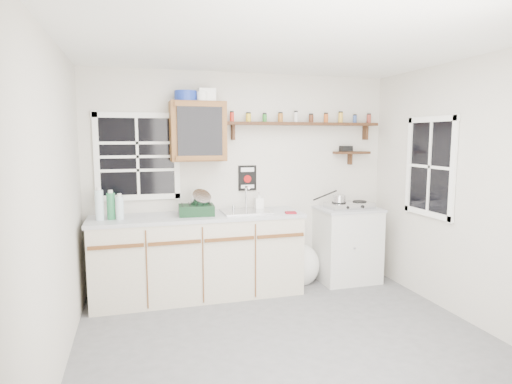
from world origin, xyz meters
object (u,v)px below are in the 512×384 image
at_px(spice_shelf, 304,123).
at_px(hotplate, 349,205).
at_px(right_cabinet, 347,244).
at_px(dish_rack, 198,207).
at_px(main_cabinet, 199,255).
at_px(upper_cabinet, 198,131).

xyz_separation_m(spice_shelf, hotplate, (0.53, -0.21, -0.98)).
xyz_separation_m(right_cabinet, dish_rack, (-1.84, -0.04, 0.55)).
bearing_deg(dish_rack, spice_shelf, 13.88).
height_order(main_cabinet, upper_cabinet, upper_cabinet).
distance_m(main_cabinet, spice_shelf, 1.98).
bearing_deg(dish_rack, right_cabinet, 5.29).
bearing_deg(right_cabinet, spice_shelf, 160.28).
distance_m(dish_rack, hotplate, 1.84).
bearing_deg(hotplate, dish_rack, 178.09).
height_order(spice_shelf, hotplate, spice_shelf).
bearing_deg(dish_rack, hotplate, 4.67).
relative_size(upper_cabinet, dish_rack, 1.65).
xyz_separation_m(main_cabinet, spice_shelf, (1.31, 0.21, 1.47)).
relative_size(main_cabinet, dish_rack, 5.85).
distance_m(upper_cabinet, hotplate, 2.01).
relative_size(spice_shelf, dish_rack, 4.84).
bearing_deg(right_cabinet, dish_rack, -178.70).
bearing_deg(right_cabinet, main_cabinet, -179.21).
height_order(main_cabinet, hotplate, hotplate).
xyz_separation_m(upper_cabinet, dish_rack, (-0.04, -0.16, -0.81)).
bearing_deg(right_cabinet, hotplate, -85.33).
xyz_separation_m(right_cabinet, upper_cabinet, (-1.80, 0.12, 1.37)).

